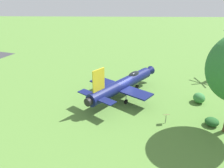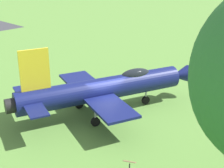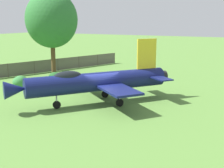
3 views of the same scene
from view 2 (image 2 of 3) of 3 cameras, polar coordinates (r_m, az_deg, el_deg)
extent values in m
plane|color=#568438|center=(23.05, -1.64, -5.02)|extent=(200.00, 200.00, 0.00)
cylinder|color=#111951|center=(22.31, -1.69, -0.89)|extent=(8.32, 10.05, 1.52)
cone|color=#111951|center=(25.43, 11.52, 1.52)|extent=(2.01, 2.06, 1.30)
cylinder|color=black|center=(20.78, -17.04, -3.62)|extent=(1.09, 1.04, 0.91)
ellipsoid|color=black|center=(23.17, 4.03, 1.64)|extent=(2.06, 2.29, 0.84)
cube|color=yellow|center=(20.31, -13.12, 2.37)|extent=(1.22, 1.50, 2.53)
cube|color=#111951|center=(24.39, -5.42, 0.53)|extent=(4.15, 3.90, 0.16)
cube|color=#111951|center=(20.04, -0.14, -4.17)|extent=(4.15, 3.90, 0.16)
cube|color=#111951|center=(22.40, -14.88, -1.12)|extent=(2.10, 1.98, 0.10)
cube|color=#111951|center=(19.41, -12.82, -4.51)|extent=(2.10, 1.98, 0.10)
cylinder|color=#A5A8AD|center=(24.15, 5.84, -1.32)|extent=(0.12, 0.12, 1.34)
cylinder|color=black|center=(24.41, 5.79, -2.77)|extent=(0.51, 0.58, 0.60)
cylinder|color=#A5A8AD|center=(23.48, -5.72, -2.00)|extent=(0.12, 0.12, 1.34)
cylinder|color=black|center=(23.75, -5.66, -3.48)|extent=(0.51, 0.58, 0.60)
cylinder|color=#A5A8AD|center=(21.00, -2.89, -4.85)|extent=(0.12, 0.12, 1.34)
cylinder|color=black|center=(21.31, -2.86, -6.47)|extent=(0.51, 0.58, 0.60)
cube|color=olive|center=(16.28, 3.04, -13.15)|extent=(0.65, 0.48, 0.25)
camera|label=1|loc=(12.22, -100.27, 8.42)|focal=33.57mm
camera|label=3|loc=(43.79, -3.11, 16.65)|focal=47.21mm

